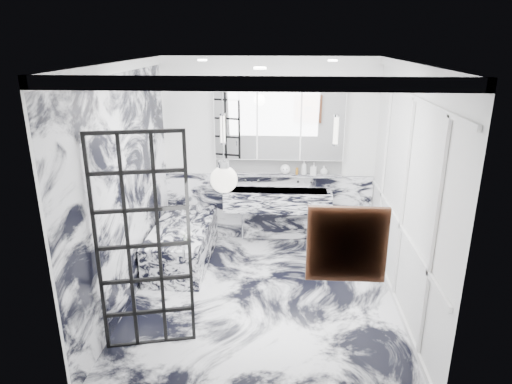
# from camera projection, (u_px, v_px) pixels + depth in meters

# --- Properties ---
(floor) EXTENTS (3.60, 3.60, 0.00)m
(floor) POSITION_uv_depth(u_px,v_px,m) (262.00, 297.00, 5.63)
(floor) COLOR white
(floor) RESTS_ON ground
(ceiling) EXTENTS (3.60, 3.60, 0.00)m
(ceiling) POSITION_uv_depth(u_px,v_px,m) (263.00, 62.00, 4.73)
(ceiling) COLOR white
(ceiling) RESTS_ON wall_back
(wall_back) EXTENTS (3.60, 0.00, 3.60)m
(wall_back) POSITION_uv_depth(u_px,v_px,m) (269.00, 152.00, 6.88)
(wall_back) COLOR white
(wall_back) RESTS_ON floor
(wall_front) EXTENTS (3.60, 0.00, 3.60)m
(wall_front) POSITION_uv_depth(u_px,v_px,m) (251.00, 265.00, 3.48)
(wall_front) COLOR white
(wall_front) RESTS_ON floor
(wall_left) EXTENTS (0.00, 3.60, 3.60)m
(wall_left) POSITION_uv_depth(u_px,v_px,m) (125.00, 187.00, 5.28)
(wall_left) COLOR white
(wall_left) RESTS_ON floor
(wall_right) EXTENTS (0.00, 3.60, 3.60)m
(wall_right) POSITION_uv_depth(u_px,v_px,m) (406.00, 193.00, 5.08)
(wall_right) COLOR white
(wall_right) RESTS_ON floor
(marble_clad_back) EXTENTS (3.18, 0.05, 1.05)m
(marble_clad_back) POSITION_uv_depth(u_px,v_px,m) (268.00, 207.00, 7.14)
(marble_clad_back) COLOR white
(marble_clad_back) RESTS_ON floor
(marble_clad_left) EXTENTS (0.02, 3.56, 2.68)m
(marble_clad_left) POSITION_uv_depth(u_px,v_px,m) (127.00, 192.00, 5.30)
(marble_clad_left) COLOR white
(marble_clad_left) RESTS_ON floor
(panel_molding) EXTENTS (0.03, 3.40, 2.30)m
(panel_molding) POSITION_uv_depth(u_px,v_px,m) (403.00, 202.00, 5.11)
(panel_molding) COLOR white
(panel_molding) RESTS_ON floor
(soap_bottle_a) EXTENTS (0.11, 0.11, 0.22)m
(soap_bottle_a) POSITION_uv_depth(u_px,v_px,m) (304.00, 167.00, 6.83)
(soap_bottle_a) COLOR #8C5919
(soap_bottle_a) RESTS_ON ledge
(soap_bottle_b) EXTENTS (0.11, 0.11, 0.19)m
(soap_bottle_b) POSITION_uv_depth(u_px,v_px,m) (314.00, 169.00, 6.82)
(soap_bottle_b) COLOR #4C4C51
(soap_bottle_b) RESTS_ON ledge
(soap_bottle_c) EXTENTS (0.13, 0.13, 0.14)m
(soap_bottle_c) POSITION_uv_depth(u_px,v_px,m) (324.00, 170.00, 6.82)
(soap_bottle_c) COLOR silver
(soap_bottle_c) RESTS_ON ledge
(face_pot) EXTENTS (0.15, 0.15, 0.15)m
(face_pot) POSITION_uv_depth(u_px,v_px,m) (285.00, 169.00, 6.85)
(face_pot) COLOR white
(face_pot) RESTS_ON ledge
(amber_bottle) EXTENTS (0.04, 0.04, 0.10)m
(amber_bottle) POSITION_uv_depth(u_px,v_px,m) (297.00, 171.00, 6.85)
(amber_bottle) COLOR #8C5919
(amber_bottle) RESTS_ON ledge
(flower_vase) EXTENTS (0.07, 0.07, 0.12)m
(flower_vase) POSITION_uv_depth(u_px,v_px,m) (187.00, 244.00, 5.66)
(flower_vase) COLOR silver
(flower_vase) RESTS_ON bathtub
(crittall_door) EXTENTS (0.87, 0.24, 2.24)m
(crittall_door) POSITION_uv_depth(u_px,v_px,m) (144.00, 246.00, 4.44)
(crittall_door) COLOR black
(crittall_door) RESTS_ON floor
(artwork) EXTENTS (0.50, 0.05, 0.50)m
(artwork) POSITION_uv_depth(u_px,v_px,m) (347.00, 244.00, 3.42)
(artwork) COLOR orange
(artwork) RESTS_ON wall_front
(pendant_light) EXTENTS (0.24, 0.24, 0.24)m
(pendant_light) POSITION_uv_depth(u_px,v_px,m) (224.00, 179.00, 4.04)
(pendant_light) COLOR white
(pendant_light) RESTS_ON ceiling
(trough_sink) EXTENTS (1.60, 0.45, 0.30)m
(trough_sink) POSITION_uv_depth(u_px,v_px,m) (278.00, 200.00, 6.85)
(trough_sink) COLOR silver
(trough_sink) RESTS_ON wall_back
(ledge) EXTENTS (1.90, 0.14, 0.04)m
(ledge) POSITION_uv_depth(u_px,v_px,m) (278.00, 175.00, 6.90)
(ledge) COLOR silver
(ledge) RESTS_ON wall_back
(subway_tile) EXTENTS (1.90, 0.03, 0.23)m
(subway_tile) POSITION_uv_depth(u_px,v_px,m) (278.00, 165.00, 6.92)
(subway_tile) COLOR white
(subway_tile) RESTS_ON wall_back
(mirror_cabinet) EXTENTS (1.90, 0.16, 1.00)m
(mirror_cabinet) POSITION_uv_depth(u_px,v_px,m) (279.00, 126.00, 6.66)
(mirror_cabinet) COLOR white
(mirror_cabinet) RESTS_ON wall_back
(sconce_left) EXTENTS (0.07, 0.07, 0.40)m
(sconce_left) POSITION_uv_depth(u_px,v_px,m) (223.00, 129.00, 6.64)
(sconce_left) COLOR white
(sconce_left) RESTS_ON mirror_cabinet
(sconce_right) EXTENTS (0.07, 0.07, 0.40)m
(sconce_right) POSITION_uv_depth(u_px,v_px,m) (336.00, 130.00, 6.54)
(sconce_right) COLOR white
(sconce_right) RESTS_ON mirror_cabinet
(bathtub) EXTENTS (0.75, 1.65, 0.55)m
(bathtub) POSITION_uv_depth(u_px,v_px,m) (183.00, 244.00, 6.46)
(bathtub) COLOR silver
(bathtub) RESTS_ON floor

